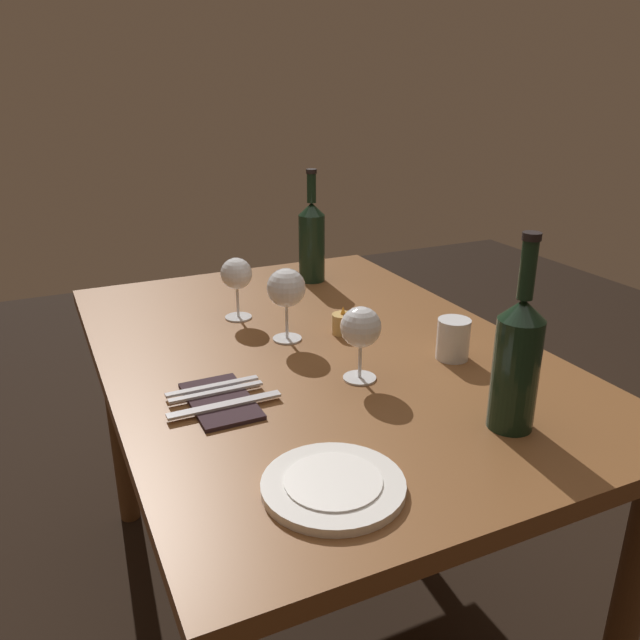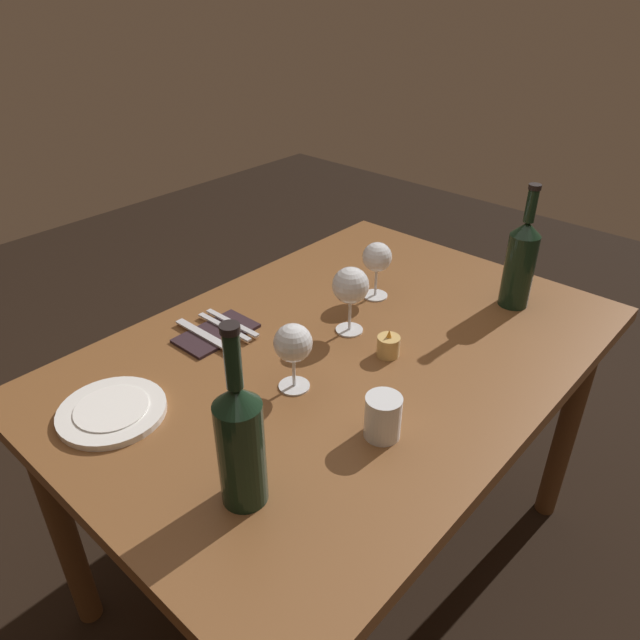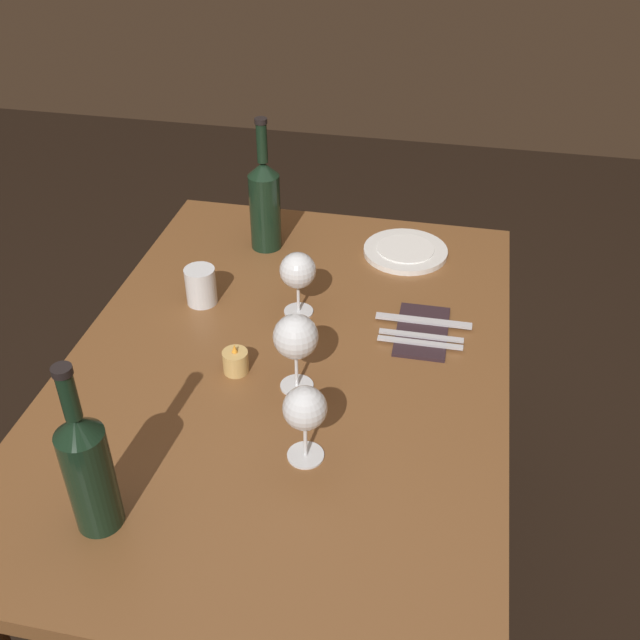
{
  "view_description": "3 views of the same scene",
  "coord_description": "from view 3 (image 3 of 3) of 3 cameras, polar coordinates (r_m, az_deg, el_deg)",
  "views": [
    {
      "loc": [
        1.17,
        -0.54,
        1.3
      ],
      "look_at": [
        0.02,
        0.0,
        0.81
      ],
      "focal_mm": 35.81,
      "sensor_mm": 36.0,
      "label": 1
    },
    {
      "loc": [
        0.88,
        0.71,
        1.51
      ],
      "look_at": [
        0.02,
        -0.05,
        0.8
      ],
      "focal_mm": 33.25,
      "sensor_mm": 36.0,
      "label": 2
    },
    {
      "loc": [
        -1.15,
        -0.31,
        1.71
      ],
      "look_at": [
        0.02,
        -0.07,
        0.84
      ],
      "focal_mm": 41.75,
      "sensor_mm": 36.0,
      "label": 3
    }
  ],
  "objects": [
    {
      "name": "fork_inner",
      "position": [
        1.6,
        7.76,
        -1.2
      ],
      "size": [
        0.02,
        0.18,
        0.0
      ],
      "color": "silver",
      "rests_on": "folded_napkin"
    },
    {
      "name": "dinner_plate",
      "position": [
        1.89,
        6.57,
        5.28
      ],
      "size": [
        0.21,
        0.21,
        0.02
      ],
      "color": "white",
      "rests_on": "dining_table"
    },
    {
      "name": "wine_bottle_second",
      "position": [
        1.86,
        -4.26,
        8.99
      ],
      "size": [
        0.08,
        0.08,
        0.34
      ],
      "color": "black",
      "rests_on": "dining_table"
    },
    {
      "name": "wine_glass_left",
      "position": [
        1.26,
        -1.17,
        -6.93
      ],
      "size": [
        0.08,
        0.08,
        0.15
      ],
      "color": "white",
      "rests_on": "dining_table"
    },
    {
      "name": "votive_candle",
      "position": [
        1.5,
        -6.49,
        -3.22
      ],
      "size": [
        0.05,
        0.05,
        0.07
      ],
      "color": "#DBB266",
      "rests_on": "dining_table"
    },
    {
      "name": "wine_bottle",
      "position": [
        1.2,
        -17.37,
        -10.78
      ],
      "size": [
        0.08,
        0.08,
        0.32
      ],
      "color": "black",
      "rests_on": "dining_table"
    },
    {
      "name": "folded_napkin",
      "position": [
        1.62,
        7.82,
        -0.86
      ],
      "size": [
        0.19,
        0.11,
        0.01
      ],
      "color": "#2D1E23",
      "rests_on": "dining_table"
    },
    {
      "name": "water_tumbler",
      "position": [
        1.7,
        -9.11,
        2.49
      ],
      "size": [
        0.07,
        0.07,
        0.09
      ],
      "color": "white",
      "rests_on": "dining_table"
    },
    {
      "name": "fork_outer",
      "position": [
        1.58,
        7.67,
        -1.74
      ],
      "size": [
        0.02,
        0.18,
        0.0
      ],
      "color": "silver",
      "rests_on": "folded_napkin"
    },
    {
      "name": "ground_plane",
      "position": [
        2.08,
        -2.02,
        -19.16
      ],
      "size": [
        6.0,
        6.0,
        0.0
      ],
      "primitive_type": "plane",
      "color": "black"
    },
    {
      "name": "dining_table",
      "position": [
        1.59,
        -2.51,
        -5.68
      ],
      "size": [
        1.3,
        0.9,
        0.74
      ],
      "color": "brown",
      "rests_on": "ground"
    },
    {
      "name": "wine_glass_centre",
      "position": [
        1.4,
        -1.87,
        -1.4
      ],
      "size": [
        0.09,
        0.09,
        0.17
      ],
      "color": "white",
      "rests_on": "dining_table"
    },
    {
      "name": "wine_glass_right",
      "position": [
        1.61,
        -1.71,
        3.71
      ],
      "size": [
        0.08,
        0.08,
        0.15
      ],
      "color": "white",
      "rests_on": "dining_table"
    },
    {
      "name": "table_knife",
      "position": [
        1.64,
        7.94,
        -0.06
      ],
      "size": [
        0.02,
        0.21,
        0.0
      ],
      "color": "silver",
      "rests_on": "folded_napkin"
    }
  ]
}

